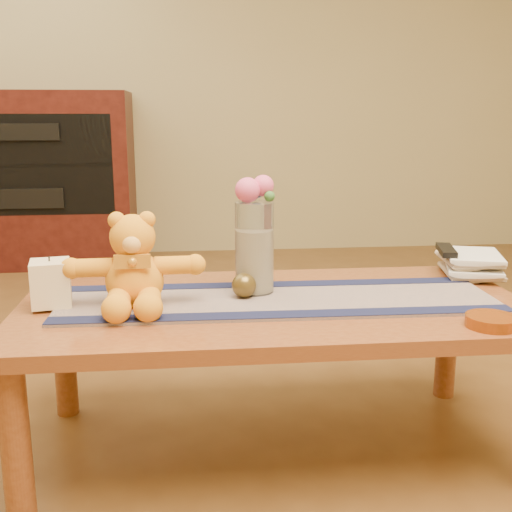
{
  "coord_description": "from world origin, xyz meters",
  "views": [
    {
      "loc": [
        -0.22,
        -1.65,
        0.96
      ],
      "look_at": [
        -0.05,
        0.0,
        0.58
      ],
      "focal_mm": 43.71,
      "sensor_mm": 36.0,
      "label": 1
    }
  ],
  "objects": [
    {
      "name": "floor",
      "position": [
        0.0,
        0.0,
        0.0
      ],
      "size": [
        5.5,
        5.5,
        0.0
      ],
      "primitive_type": "plane",
      "color": "brown",
      "rests_on": "ground"
    },
    {
      "name": "wall_back",
      "position": [
        0.0,
        2.75,
        1.35
      ],
      "size": [
        5.5,
        0.0,
        5.5
      ],
      "primitive_type": "plane",
      "rotation": [
        1.57,
        0.0,
        0.0
      ],
      "color": "tan",
      "rests_on": "floor"
    },
    {
      "name": "coffee_table_top",
      "position": [
        0.0,
        0.0,
        0.43
      ],
      "size": [
        1.4,
        0.7,
        0.04
      ],
      "primitive_type": "cube",
      "color": "brown",
      "rests_on": "floor"
    },
    {
      "name": "table_leg_fl",
      "position": [
        -0.64,
        -0.29,
        0.21
      ],
      "size": [
        0.07,
        0.07,
        0.41
      ],
      "primitive_type": "cylinder",
      "color": "brown",
      "rests_on": "floor"
    },
    {
      "name": "table_leg_bl",
      "position": [
        -0.64,
        0.29,
        0.21
      ],
      "size": [
        0.07,
        0.07,
        0.41
      ],
      "primitive_type": "cylinder",
      "color": "brown",
      "rests_on": "floor"
    },
    {
      "name": "table_leg_br",
      "position": [
        0.64,
        0.29,
        0.21
      ],
      "size": [
        0.07,
        0.07,
        0.41
      ],
      "primitive_type": "cylinder",
      "color": "brown",
      "rests_on": "floor"
    },
    {
      "name": "persian_runner",
      "position": [
        0.01,
        -0.0,
        0.45
      ],
      "size": [
        1.21,
        0.37,
        0.01
      ],
      "primitive_type": "cube",
      "rotation": [
        0.0,
        0.0,
        -0.02
      ],
      "color": "#192147",
      "rests_on": "coffee_table_top"
    },
    {
      "name": "runner_border_near",
      "position": [
        0.01,
        -0.15,
        0.46
      ],
      "size": [
        1.2,
        0.08,
        0.0
      ],
      "primitive_type": "cube",
      "rotation": [
        0.0,
        0.0,
        -0.02
      ],
      "color": "#121636",
      "rests_on": "persian_runner"
    },
    {
      "name": "runner_border_far",
      "position": [
        0.02,
        0.14,
        0.46
      ],
      "size": [
        1.2,
        0.08,
        0.0
      ],
      "primitive_type": "cube",
      "rotation": [
        0.0,
        0.0,
        -0.02
      ],
      "color": "#121636",
      "rests_on": "persian_runner"
    },
    {
      "name": "teddy_bear",
      "position": [
        -0.38,
        -0.01,
        0.58
      ],
      "size": [
        0.36,
        0.3,
        0.24
      ],
      "primitive_type": null,
      "rotation": [
        0.0,
        0.0,
        0.03
      ],
      "color": "orange",
      "rests_on": "persian_runner"
    },
    {
      "name": "pillar_candle",
      "position": [
        -0.6,
        0.0,
        0.52
      ],
      "size": [
        0.12,
        0.12,
        0.12
      ],
      "primitive_type": "cube",
      "rotation": [
        0.0,
        0.0,
        0.17
      ],
      "color": "beige",
      "rests_on": "persian_runner"
    },
    {
      "name": "candle_wick",
      "position": [
        -0.6,
        0.0,
        0.58
      ],
      "size": [
        0.0,
        0.0,
        0.01
      ],
      "primitive_type": "cylinder",
      "rotation": [
        0.0,
        0.0,
        0.17
      ],
      "color": "black",
      "rests_on": "pillar_candle"
    },
    {
      "name": "glass_vase",
      "position": [
        -0.05,
        0.07,
        0.59
      ],
      "size": [
        0.11,
        0.11,
        0.26
      ],
      "primitive_type": "cylinder",
      "color": "silver",
      "rests_on": "persian_runner"
    },
    {
      "name": "potpourri_fill",
      "position": [
        -0.05,
        0.07,
        0.55
      ],
      "size": [
        0.09,
        0.09,
        0.18
      ],
      "primitive_type": "cylinder",
      "color": "beige",
      "rests_on": "glass_vase"
    },
    {
      "name": "rose_left",
      "position": [
        -0.07,
        0.06,
        0.75
      ],
      "size": [
        0.07,
        0.07,
        0.07
      ],
      "primitive_type": "sphere",
      "color": "#E04F85",
      "rests_on": "glass_vase"
    },
    {
      "name": "rose_right",
      "position": [
        -0.02,
        0.08,
        0.76
      ],
      "size": [
        0.06,
        0.06,
        0.06
      ],
      "primitive_type": "sphere",
      "color": "#E04F85",
      "rests_on": "glass_vase"
    },
    {
      "name": "blue_flower_back",
      "position": [
        -0.04,
        0.11,
        0.75
      ],
      "size": [
        0.04,
        0.04,
        0.04
      ],
      "primitive_type": "sphere",
      "color": "#47569A",
      "rests_on": "glass_vase"
    },
    {
      "name": "blue_flower_side",
      "position": [
        -0.08,
        0.09,
        0.74
      ],
      "size": [
        0.04,
        0.04,
        0.04
      ],
      "primitive_type": "sphere",
      "color": "#47569A",
      "rests_on": "glass_vase"
    },
    {
      "name": "leaf_sprig",
      "position": [
        -0.01,
        0.05,
        0.74
      ],
      "size": [
        0.03,
        0.03,
        0.03
      ],
      "primitive_type": "sphere",
      "color": "#33662D",
      "rests_on": "glass_vase"
    },
    {
      "name": "bronze_ball",
      "position": [
        -0.08,
        0.02,
        0.49
      ],
      "size": [
        0.08,
        0.08,
        0.07
      ],
      "primitive_type": "sphere",
      "rotation": [
        0.0,
        0.0,
        0.1
      ],
      "color": "#52411B",
      "rests_on": "persian_runner"
    },
    {
      "name": "book_bottom",
      "position": [
        0.59,
        0.23,
        0.46
      ],
      "size": [
        0.21,
        0.25,
        0.02
      ],
      "primitive_type": "imported",
      "rotation": [
        0.0,
        0.0,
        -0.19
      ],
      "color": "#C5B098",
      "rests_on": "coffee_table_top"
    },
    {
      "name": "book_lower",
      "position": [
        0.59,
        0.22,
        0.48
      ],
      "size": [
        0.23,
        0.26,
        0.02
      ],
      "primitive_type": "imported",
      "rotation": [
        0.0,
        0.0,
        -0.33
      ],
      "color": "#C5B098",
      "rests_on": "book_bottom"
    },
    {
      "name": "book_upper",
      "position": [
        0.58,
        0.23,
        0.5
      ],
      "size": [
        0.19,
        0.24,
        0.02
      ],
      "primitive_type": "imported",
      "rotation": [
        0.0,
        0.0,
        -0.14
      ],
      "color": "#C5B098",
      "rests_on": "book_lower"
    },
    {
      "name": "book_top",
      "position": [
        0.59,
        0.22,
        0.52
      ],
      "size": [
        0.22,
        0.26,
        0.02
      ],
      "primitive_type": "imported",
      "rotation": [
        0.0,
        0.0,
        -0.29
      ],
      "color": "#C5B098",
      "rests_on": "book_upper"
    },
    {
      "name": "tv_remote",
      "position": [
        0.58,
        0.22,
        0.54
      ],
      "size": [
        0.08,
        0.17,
        0.02
      ],
      "primitive_type": "cube",
      "rotation": [
        0.0,
        0.0,
        -0.24
      ],
      "color": "black",
      "rests_on": "book_top"
    },
    {
      "name": "amber_dish",
      "position": [
        0.5,
        -0.27,
        0.46
      ],
      "size": [
        0.16,
        0.16,
        0.03
      ],
      "primitive_type": "cylinder",
      "rotation": [
        0.0,
        0.0,
        -0.42
      ],
      "color": "#BF5914",
      "rests_on": "coffee_table_top"
    },
    {
      "name": "media_cabinet",
      "position": [
        -1.2,
        2.48,
        0.55
      ],
      "size": [
        1.2,
        0.5,
        1.1
      ],
      "primitive_type": "cube",
      "color": "black",
      "rests_on": "floor"
    },
    {
      "name": "cabinet_cavity",
      "position": [
        -1.2,
        2.25,
        0.66
      ],
      "size": [
        1.02,
        0.03,
        0.61
      ],
      "primitive_type": "cube",
      "color": "black",
      "rests_on": "media_cabinet"
    },
    {
      "name": "cabinet_shelf",
      "position": [
        -1.2,
        2.33,
        0.66
      ],
      "size": [
        1.02,
        0.2,
        0.02
      ],
      "primitive_type": "cube",
      "color": "black",
      "rests_on": "media_cabinet"
    },
    {
      "name": "stereo_upper",
      "position": [
        -1.2,
        2.35,
        0.86
      ],
      "size": [
        0.42,
        0.28,
        0.1
      ],
      "primitive_type": "cube",
      "color": "black",
      "rests_on": "media_cabinet"
    },
    {
      "name": "stereo_lower",
      "position": [
        -1.2,
        2.35,
        0.46
      ],
      "size": [
        0.42,
        0.28,
        0.12
      ],
      "primitive_type": "cube",
      "color": "black",
      "rests_on": "media_cabinet"
    }
  ]
}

